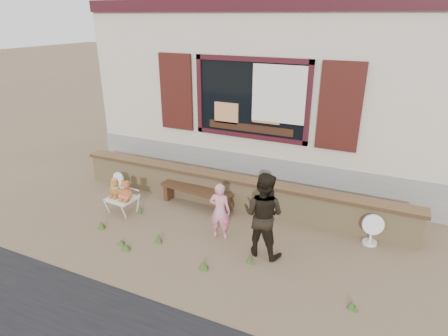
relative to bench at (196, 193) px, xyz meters
The scene contains 12 objects.
ground 1.00m from the bench, 45.96° to the right, with size 80.00×80.00×0.00m, color brown.
shopfront 4.22m from the bench, 80.07° to the left, with size 8.04×5.13×4.00m.
brick_wall 0.74m from the bench, 25.10° to the left, with size 7.10×0.36×0.67m.
bench is the anchor object (origin of this frame).
folding_chair 1.47m from the bench, 145.77° to the right, with size 0.56×0.51×0.32m.
teddy_bear_left 1.60m from the bench, 148.98° to the right, with size 0.28×0.24×0.39m, color brown, non-canonical shape.
teddy_bear_right 1.39m from the bench, 142.05° to the right, with size 0.31×0.27×0.42m, color #97492A, non-canonical shape.
child 1.27m from the bench, 42.06° to the right, with size 0.38×0.25×1.04m, color pink.
adult 2.06m from the bench, 29.20° to the right, with size 0.70×0.54×1.43m, color black.
fan_left 1.84m from the bench, behind, with size 0.32×0.21×0.50m.
fan_right 3.37m from the bench, ahead, with size 0.37×0.24×0.58m.
grass_tufts 1.62m from the bench, 77.52° to the right, with size 4.64×1.28×0.16m.
Camera 1 is at (2.70, -5.31, 3.66)m, focal length 30.00 mm.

